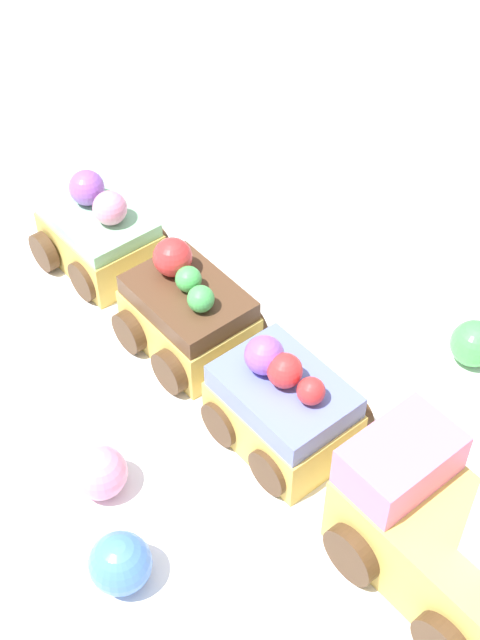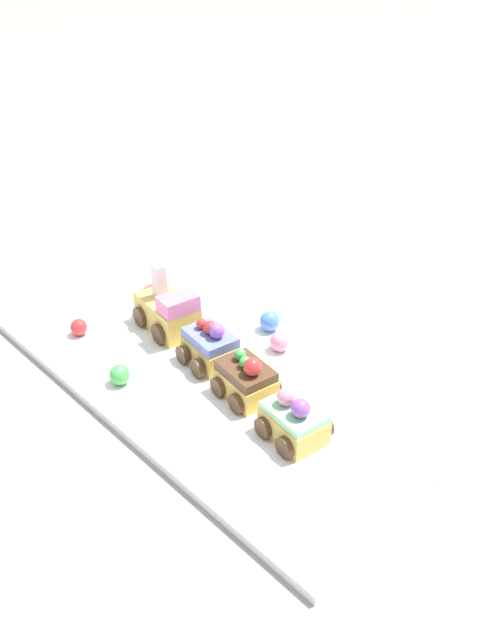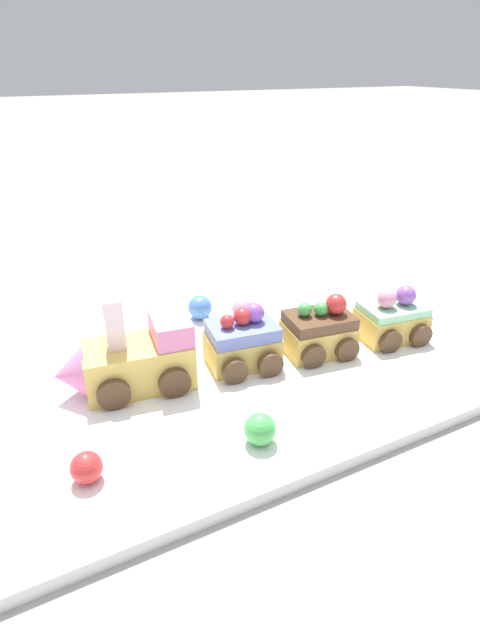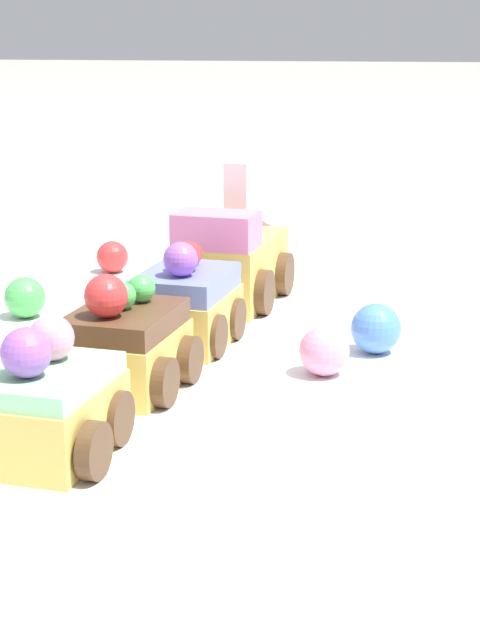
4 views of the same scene
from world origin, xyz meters
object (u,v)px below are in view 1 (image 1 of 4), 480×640
object	(u,v)px
cake_car_chocolate	(188,314)
cake_car_mint	(100,235)
gumball_green	(474,343)
gumball_pink	(100,472)
cake_train_locomotive	(460,557)
cake_car_blueberry	(287,404)
gumball_blue	(120,563)

from	to	relation	value
cake_car_chocolate	cake_car_mint	xyz separation A→B (m)	(-0.09, 0.01, -0.00)
cake_car_chocolate	gumball_green	bearing A→B (deg)	45.81
gumball_pink	gumball_green	xyz separation A→B (m)	(0.09, 0.20, -0.00)
gumball_pink	gumball_green	size ratio (longest dim) A/B	1.03
cake_train_locomotive	cake_car_mint	bearing A→B (deg)	179.95
cake_train_locomotive	cake_car_blueberry	bearing A→B (deg)	-179.87
gumball_green	gumball_pink	bearing A→B (deg)	-113.82
cake_train_locomotive	gumball_green	distance (m)	0.14
gumball_blue	gumball_green	xyz separation A→B (m)	(0.04, 0.23, -0.00)
gumball_pink	gumball_blue	xyz separation A→B (m)	(0.04, -0.03, 0.00)
cake_car_chocolate	gumball_green	size ratio (longest dim) A/B	2.85
gumball_blue	gumball_green	world-z (taller)	gumball_blue
cake_train_locomotive	gumball_blue	distance (m)	0.15
cake_car_mint	gumball_pink	size ratio (longest dim) A/B	2.77
cake_car_blueberry	cake_car_mint	size ratio (longest dim) A/B	1.00
cake_car_blueberry	cake_car_chocolate	distance (m)	0.08
gumball_green	gumball_blue	bearing A→B (deg)	-100.89
cake_car_chocolate	gumball_green	world-z (taller)	cake_car_chocolate
cake_car_blueberry	cake_car_mint	distance (m)	0.17
cake_car_chocolate	gumball_pink	world-z (taller)	cake_car_chocolate
cake_train_locomotive	cake_car_mint	size ratio (longest dim) A/B	1.73
cake_car_blueberry	gumball_pink	size ratio (longest dim) A/B	2.77
cake_train_locomotive	gumball_green	world-z (taller)	cake_train_locomotive
cake_car_mint	gumball_green	bearing A→B (deg)	29.66
cake_car_mint	gumball_blue	distance (m)	0.22
cake_car_blueberry	gumball_blue	size ratio (longest dim) A/B	2.61
cake_car_blueberry	gumball_blue	world-z (taller)	cake_car_blueberry
cake_car_chocolate	cake_car_mint	size ratio (longest dim) A/B	1.00
cake_car_blueberry	gumball_pink	distance (m)	0.10
cake_train_locomotive	cake_car_blueberry	distance (m)	0.11
cake_car_mint	gumball_pink	world-z (taller)	cake_car_mint
cake_car_blueberry	gumball_pink	xyz separation A→B (m)	(-0.04, -0.09, -0.01)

